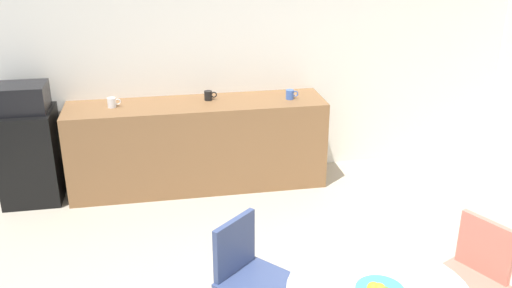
% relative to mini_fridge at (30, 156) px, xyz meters
% --- Properties ---
extents(wall_back, '(6.00, 0.10, 2.60)m').
position_rel_mini_fridge_xyz_m(wall_back, '(2.12, 0.35, 0.84)').
color(wall_back, white).
rests_on(wall_back, ground_plane).
extents(counter_block, '(2.57, 0.60, 0.90)m').
position_rel_mini_fridge_xyz_m(counter_block, '(1.63, 0.00, -0.01)').
color(counter_block, brown).
rests_on(counter_block, ground_plane).
extents(mini_fridge, '(0.54, 0.54, 0.91)m').
position_rel_mini_fridge_xyz_m(mini_fridge, '(0.00, 0.00, 0.00)').
color(mini_fridge, black).
rests_on(mini_fridge, ground_plane).
extents(microwave, '(0.48, 0.38, 0.26)m').
position_rel_mini_fridge_xyz_m(microwave, '(0.00, 0.00, 0.59)').
color(microwave, black).
rests_on(microwave, mini_fridge).
extents(chair_coral, '(0.56, 0.56, 0.83)m').
position_rel_mini_fridge_xyz_m(chair_coral, '(3.19, -2.57, 0.07)').
color(chair_coral, silver).
rests_on(chair_coral, ground_plane).
extents(chair_navy, '(0.59, 0.59, 0.83)m').
position_rel_mini_fridge_xyz_m(chair_navy, '(1.75, -2.29, 0.07)').
color(chair_navy, silver).
rests_on(chair_navy, ground_plane).
extents(mug_white, '(0.13, 0.08, 0.09)m').
position_rel_mini_fridge_xyz_m(mug_white, '(2.58, -0.04, 0.49)').
color(mug_white, '#3F66BF').
rests_on(mug_white, counter_block).
extents(mug_green, '(0.13, 0.08, 0.09)m').
position_rel_mini_fridge_xyz_m(mug_green, '(0.82, 0.01, 0.49)').
color(mug_green, white).
rests_on(mug_green, counter_block).
extents(mug_red, '(0.13, 0.08, 0.09)m').
position_rel_mini_fridge_xyz_m(mug_red, '(1.76, 0.07, 0.49)').
color(mug_red, black).
rests_on(mug_red, counter_block).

